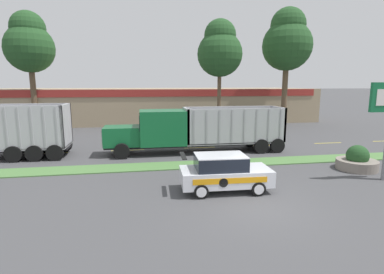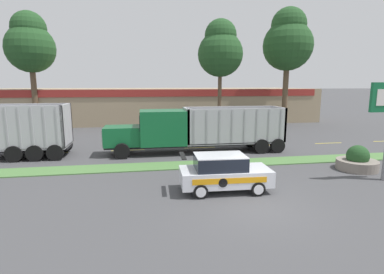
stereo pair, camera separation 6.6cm
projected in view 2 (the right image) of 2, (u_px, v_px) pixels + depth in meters
ground_plane at (256, 208)px, 11.78m from camera, size 600.00×600.00×0.00m
grass_verge at (216, 164)px, 18.18m from camera, size 120.00×1.73×0.06m
centre_line_2 at (50, 153)px, 21.15m from camera, size 2.40×0.14×0.01m
centre_line_3 at (128, 150)px, 22.03m from camera, size 2.40×0.14×0.01m
centre_line_4 at (200, 148)px, 22.90m from camera, size 2.40×0.14×0.01m
centre_line_5 at (267, 145)px, 23.78m from camera, size 2.40×0.14×0.01m
centre_line_6 at (328, 143)px, 24.66m from camera, size 2.40×0.14×0.01m
dump_truck_mid at (180, 131)px, 20.96m from camera, size 12.60×2.69×3.26m
rally_car at (224, 172)px, 13.53m from camera, size 4.12×2.03×1.71m
stone_planter at (357, 161)px, 16.97m from camera, size 2.22×2.22×1.40m
store_building_backdrop at (156, 104)px, 40.26m from camera, size 40.71×12.10×4.24m
tree_behind_left at (30, 44)px, 30.97m from camera, size 4.98×4.98×12.20m
tree_behind_centre at (288, 41)px, 32.69m from camera, size 5.41×5.41×13.01m
tree_behind_right at (220, 50)px, 30.28m from camera, size 4.59×4.59×11.25m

